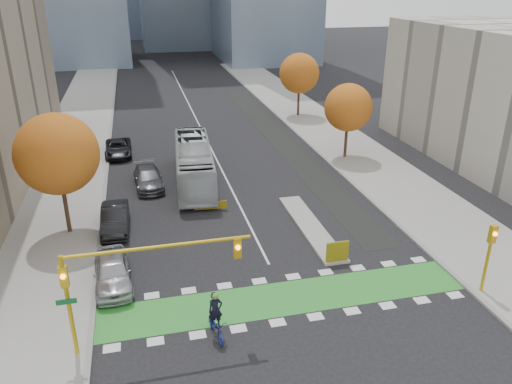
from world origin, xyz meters
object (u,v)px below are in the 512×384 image
bus (194,163)px  tree_east_near (348,108)px  parked_car_d (118,148)px  tree_east_far (299,73)px  tree_west (57,154)px  traffic_signal_west (127,272)px  traffic_signal_east (490,249)px  parked_car_b (115,218)px  parked_car_c (148,178)px  parked_car_a (113,271)px  cyclist (216,322)px  hazard_board (337,252)px

bus → tree_east_near: bearing=15.3°
tree_east_near → parked_car_d: 22.17m
tree_east_far → bus: tree_east_far is taller
tree_west → traffic_signal_west: (4.07, -12.51, -1.58)m
traffic_signal_east → parked_car_b: bearing=147.6°
tree_east_far → traffic_signal_west: size_ratio=0.90×
tree_west → parked_car_c: size_ratio=1.54×
parked_car_a → parked_car_b: size_ratio=1.00×
tree_west → traffic_signal_east: tree_west is taller
tree_east_near → traffic_signal_east: (-1.50, -22.51, -2.13)m
parked_car_b → parked_car_a: bearing=-88.9°
tree_east_far → parked_car_a: 39.63m
tree_east_far → cyclist: (-16.63, -38.70, -4.42)m
traffic_signal_west → bus: 20.48m
parked_car_b → cyclist: bearing=-67.7°
parked_car_b → parked_car_d: 15.90m
parked_car_b → parked_car_c: parked_car_b is taller
bus → cyclist: bearing=-89.8°
tree_west → tree_east_far: tree_west is taller
tree_west → parked_car_a: 8.99m
bus → parked_car_a: bearing=-109.7°
tree_east_near → cyclist: bearing=-125.4°
tree_east_near → traffic_signal_west: size_ratio=0.83×
parked_car_a → traffic_signal_west: bearing=-82.5°
bus → parked_car_b: bearing=-126.5°
tree_west → bus: tree_west is taller
cyclist → parked_car_c: (-2.37, 19.71, -0.04)m
hazard_board → tree_east_near: bearing=65.8°
bus → hazard_board: bearing=-61.5°
traffic_signal_west → parked_car_d: 28.49m
traffic_signal_west → traffic_signal_east: (18.43, 0.00, -1.30)m
tree_east_far → traffic_signal_east: bearing=-93.0°
tree_east_far → traffic_signal_east: (-2.00, -38.51, -2.51)m
cyclist → parked_car_b: size_ratio=0.49×
hazard_board → parked_car_c: parked_car_c is taller
hazard_board → traffic_signal_east: (6.50, -4.71, 1.93)m
traffic_signal_east → parked_car_d: (-19.50, 28.28, -2.00)m
tree_east_far → parked_car_d: tree_east_far is taller
parked_car_c → tree_east_near: bearing=5.7°
parked_car_d → traffic_signal_west: bearing=-88.5°
cyclist → bus: size_ratio=0.20×
tree_west → parked_car_a: (3.00, -7.00, -4.77)m
parked_car_c → parked_car_a: bearing=-103.6°
parked_car_a → cyclist: bearing=-53.0°
tree_west → traffic_signal_east: (22.50, -12.51, -2.88)m
traffic_signal_east → parked_car_c: bearing=131.0°
traffic_signal_east → cyclist: bearing=-179.3°
tree_east_near → parked_car_b: size_ratio=1.43×
traffic_signal_east → parked_car_b: traffic_signal_east is taller
hazard_board → tree_east_far: 35.13m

